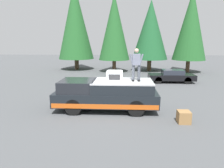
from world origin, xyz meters
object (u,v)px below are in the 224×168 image
at_px(pickup_truck, 106,94).
at_px(compressor_unit, 115,76).
at_px(wooden_crate, 184,117).
at_px(parked_car_black, 172,76).
at_px(person_on_truck_bed, 136,64).

distance_m(pickup_truck, compressor_unit, 1.16).
xyz_separation_m(compressor_unit, wooden_crate, (-1.46, -3.26, -1.65)).
relative_size(compressor_unit, parked_car_black, 0.20).
height_order(compressor_unit, person_on_truck_bed, person_on_truck_bed).
bearing_deg(person_on_truck_bed, pickup_truck, 87.59).
xyz_separation_m(parked_car_black, wooden_crate, (-9.56, 1.59, -0.30)).
xyz_separation_m(pickup_truck, wooden_crate, (-1.60, -3.73, -0.59)).
xyz_separation_m(person_on_truck_bed, parked_car_black, (8.03, -3.73, -1.97)).
relative_size(pickup_truck, parked_car_black, 1.35).
bearing_deg(wooden_crate, person_on_truck_bed, 54.47).
relative_size(pickup_truck, person_on_truck_bed, 3.28).
height_order(pickup_truck, person_on_truck_bed, person_on_truck_bed).
bearing_deg(parked_car_black, wooden_crate, 170.58).
bearing_deg(person_on_truck_bed, wooden_crate, -125.53).
height_order(person_on_truck_bed, parked_car_black, person_on_truck_bed).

